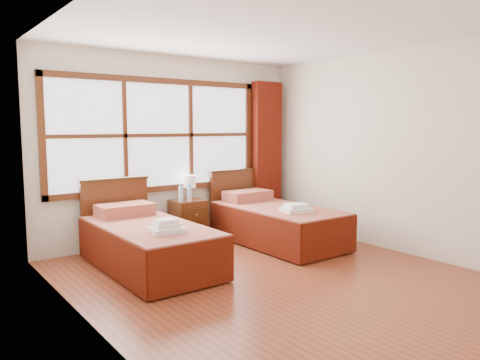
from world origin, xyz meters
TOP-DOWN VIEW (x-y plane):
  - floor at (0.00, 0.00)m, footprint 4.50×4.50m
  - ceiling at (0.00, 0.00)m, footprint 4.50×4.50m
  - wall_back at (0.00, 2.25)m, footprint 4.00×0.00m
  - wall_left at (-2.00, 0.00)m, footprint 0.00×4.50m
  - wall_right at (2.00, 0.00)m, footprint 0.00×4.50m
  - window at (-0.25, 2.21)m, footprint 3.16×0.06m
  - curtain at (1.60, 2.11)m, footprint 0.50×0.16m
  - bed_left at (-0.94, 1.20)m, footprint 0.99×2.01m
  - bed_right at (1.00, 1.20)m, footprint 1.00×2.02m
  - nightstand at (0.07, 1.99)m, footprint 0.44×0.44m
  - towels_left at (-0.95, 0.68)m, footprint 0.38×0.34m
  - towels_right at (0.95, 0.72)m, footprint 0.42×0.39m
  - lamp at (0.14, 2.06)m, footprint 0.18×0.18m
  - bottle_near at (-0.07, 1.94)m, footprint 0.06×0.06m
  - bottle_far at (0.04, 1.90)m, footprint 0.06×0.06m

SIDE VIEW (x-z plane):
  - floor at x=0.00m, z-range 0.00..0.00m
  - bed_left at x=-0.94m, z-range -0.19..0.77m
  - nightstand at x=0.07m, z-range 0.00..0.59m
  - bed_right at x=1.00m, z-range -0.19..0.78m
  - towels_right at x=0.95m, z-range 0.51..0.62m
  - towels_left at x=-0.95m, z-range 0.50..0.64m
  - bottle_far at x=0.04m, z-range 0.58..0.82m
  - bottle_near at x=-0.07m, z-range 0.58..0.82m
  - lamp at x=0.14m, z-range 0.66..1.00m
  - curtain at x=1.60m, z-range 0.02..2.32m
  - wall_back at x=0.00m, z-range -0.70..3.30m
  - wall_left at x=-2.00m, z-range -0.95..3.55m
  - wall_right at x=2.00m, z-range -0.95..3.55m
  - window at x=-0.25m, z-range 0.72..2.28m
  - ceiling at x=0.00m, z-range 2.60..2.60m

